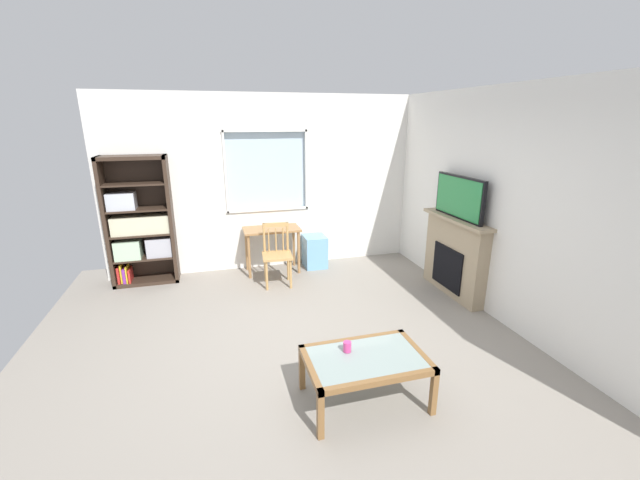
% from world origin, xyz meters
% --- Properties ---
extents(ground, '(5.81, 6.19, 0.02)m').
position_xyz_m(ground, '(0.00, 0.00, -0.01)').
color(ground, gray).
extents(wall_back_with_window, '(4.81, 0.15, 2.71)m').
position_xyz_m(wall_back_with_window, '(-0.01, 2.60, 1.34)').
color(wall_back_with_window, white).
rests_on(wall_back_with_window, ground).
extents(wall_right, '(0.12, 5.39, 2.71)m').
position_xyz_m(wall_right, '(2.47, 0.00, 1.36)').
color(wall_right, white).
rests_on(wall_right, ground).
extents(bookshelf, '(0.90, 0.38, 1.86)m').
position_xyz_m(bookshelf, '(-1.85, 2.36, 0.85)').
color(bookshelf, '#38281E').
rests_on(bookshelf, ground).
extents(desk_under_window, '(0.87, 0.47, 0.71)m').
position_xyz_m(desk_under_window, '(0.05, 2.25, 0.59)').
color(desk_under_window, '#A37547').
rests_on(desk_under_window, ground).
extents(wooden_chair, '(0.45, 0.44, 0.90)m').
position_xyz_m(wooden_chair, '(0.04, 1.73, 0.46)').
color(wooden_chair, tan).
rests_on(wooden_chair, ground).
extents(plastic_drawer_unit, '(0.35, 0.40, 0.51)m').
position_xyz_m(plastic_drawer_unit, '(0.75, 2.30, 0.26)').
color(plastic_drawer_unit, '#72ADDB').
rests_on(plastic_drawer_unit, ground).
extents(fireplace, '(0.26, 1.28, 1.08)m').
position_xyz_m(fireplace, '(2.31, 0.76, 0.54)').
color(fireplace, tan).
rests_on(fireplace, ground).
extents(tv, '(0.06, 0.98, 0.55)m').
position_xyz_m(tv, '(2.29, 0.76, 1.36)').
color(tv, black).
rests_on(tv, fireplace).
extents(coffee_table, '(1.01, 0.66, 0.43)m').
position_xyz_m(coffee_table, '(0.32, -0.98, 0.37)').
color(coffee_table, '#8C9E99').
rests_on(coffee_table, ground).
extents(sippy_cup, '(0.07, 0.07, 0.09)m').
position_xyz_m(sippy_cup, '(0.19, -0.86, 0.48)').
color(sippy_cup, '#DB3D84').
rests_on(sippy_cup, coffee_table).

